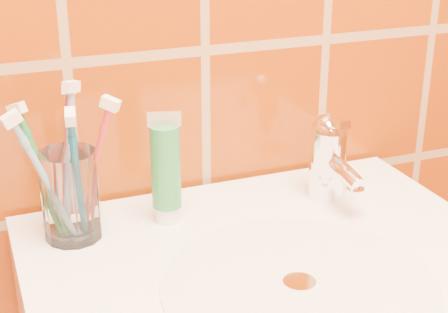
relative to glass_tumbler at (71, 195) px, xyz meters
name	(u,v)px	position (x,y,z in m)	size (l,w,h in m)	color
glass_tumbler	(71,195)	(0.00, 0.00, 0.00)	(0.07, 0.07, 0.11)	white
toothpaste_tube	(166,171)	(0.12, 0.00, 0.01)	(0.04, 0.04, 0.15)	white
faucet	(329,154)	(0.34, -0.02, 0.01)	(0.05, 0.11, 0.12)	white
toothbrush_0	(93,169)	(0.03, -0.01, 0.03)	(0.07, 0.06, 0.19)	#AD2825
toothbrush_1	(44,174)	(-0.03, 0.01, 0.03)	(0.06, 0.07, 0.17)	#1C6A35
toothbrush_2	(76,178)	(0.01, -0.02, 0.03)	(0.03, 0.07, 0.18)	#0D5373
toothbrush_3	(47,181)	(-0.03, -0.02, 0.03)	(0.09, 0.04, 0.18)	#699BBB
toothbrush_4	(68,161)	(0.00, 0.03, 0.03)	(0.05, 0.07, 0.19)	#B02538
toothbrush_5	(70,160)	(0.00, 0.02, 0.04)	(0.05, 0.04, 0.20)	#7596D1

